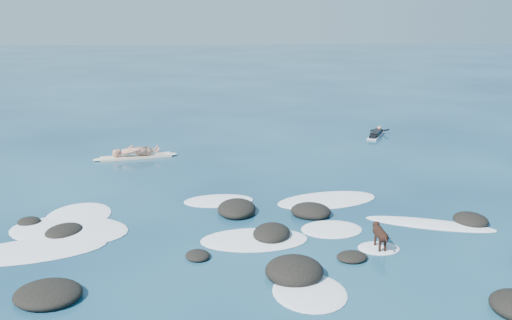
{
  "coord_description": "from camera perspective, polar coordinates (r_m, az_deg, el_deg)",
  "views": [
    {
      "loc": [
        -0.72,
        -15.32,
        6.14
      ],
      "look_at": [
        0.01,
        4.0,
        0.9
      ],
      "focal_mm": 40.0,
      "sensor_mm": 36.0,
      "label": 1
    }
  ],
  "objects": [
    {
      "name": "breaking_foam",
      "position": [
        16.27,
        -4.7,
        -7.02
      ],
      "size": [
        15.14,
        8.49,
        0.12
      ],
      "color": "white",
      "rests_on": "ground"
    },
    {
      "name": "paddling_surfer_rig",
      "position": [
        28.34,
        11.94,
        2.58
      ],
      "size": [
        1.4,
        2.08,
        0.38
      ],
      "rotation": [
        0.0,
        0.0,
        1.11
      ],
      "color": "silver",
      "rests_on": "ground"
    },
    {
      "name": "reef_rocks",
      "position": [
        14.87,
        5.27,
        -8.83
      ],
      "size": [
        14.77,
        7.75,
        0.6
      ],
      "color": "black",
      "rests_on": "ground"
    },
    {
      "name": "ground",
      "position": [
        16.52,
        0.49,
        -6.65
      ],
      "size": [
        160.0,
        160.0,
        0.0
      ],
      "primitive_type": "plane",
      "color": "#0A2642",
      "rests_on": "ground"
    },
    {
      "name": "standing_surfer_rig",
      "position": [
        24.1,
        -12.01,
        1.99
      ],
      "size": [
        3.45,
        1.34,
        1.99
      ],
      "rotation": [
        0.0,
        0.0,
        0.26
      ],
      "color": "beige",
      "rests_on": "ground"
    },
    {
      "name": "dog",
      "position": [
        15.21,
        12.29,
        -7.18
      ],
      "size": [
        0.31,
        1.07,
        0.67
      ],
      "rotation": [
        0.0,
        0.0,
        1.64
      ],
      "color": "black",
      "rests_on": "ground"
    }
  ]
}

